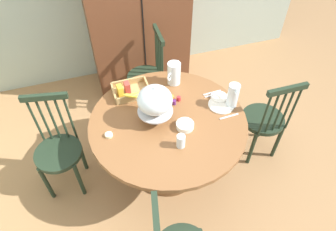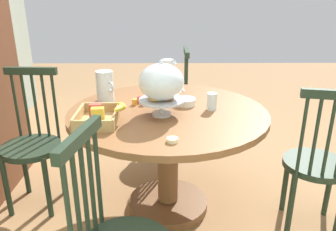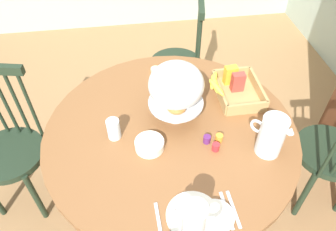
% 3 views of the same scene
% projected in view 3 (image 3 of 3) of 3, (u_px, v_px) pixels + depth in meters
% --- Properties ---
extents(ground_plane, '(10.00, 10.00, 0.00)m').
position_uv_depth(ground_plane, '(169.00, 208.00, 2.14)').
color(ground_plane, '#997047').
extents(dining_table, '(1.28, 1.28, 0.74)m').
position_uv_depth(dining_table, '(171.00, 154.00, 1.78)').
color(dining_table, brown).
rests_on(dining_table, ground_plane).
extents(windsor_chair_near_window, '(0.41, 0.41, 0.97)m').
position_uv_depth(windsor_chair_near_window, '(179.00, 64.00, 2.50)').
color(windsor_chair_near_window, '#1E2D1E').
rests_on(windsor_chair_near_window, ground_plane).
extents(windsor_chair_by_cabinet, '(0.41, 0.41, 0.97)m').
position_uv_depth(windsor_chair_by_cabinet, '(11.00, 151.00, 1.91)').
color(windsor_chair_by_cabinet, '#1E2D1E').
rests_on(windsor_chair_by_cabinet, ground_plane).
extents(windsor_chair_far_side, '(0.40, 0.40, 0.97)m').
position_uv_depth(windsor_chair_far_side, '(332.00, 155.00, 1.88)').
color(windsor_chair_far_side, '#1E2D1E').
rests_on(windsor_chair_far_side, ground_plane).
extents(pastry_stand_with_dome, '(0.28, 0.28, 0.34)m').
position_uv_depth(pastry_stand_with_dome, '(176.00, 87.00, 1.56)').
color(pastry_stand_with_dome, silver).
rests_on(pastry_stand_with_dome, dining_table).
extents(orange_juice_pitcher, '(0.17, 0.15, 0.21)m').
position_uv_depth(orange_juice_pitcher, '(271.00, 137.00, 1.48)').
color(orange_juice_pitcher, silver).
rests_on(orange_juice_pitcher, dining_table).
extents(milk_pitcher, '(0.09, 0.18, 0.22)m').
position_uv_depth(milk_pitcher, '(194.00, 225.00, 1.18)').
color(milk_pitcher, silver).
rests_on(milk_pitcher, dining_table).
extents(cereal_basket, '(0.32, 0.30, 0.12)m').
position_uv_depth(cereal_basket, '(234.00, 88.00, 1.80)').
color(cereal_basket, tan).
rests_on(cereal_basket, dining_table).
extents(china_plate_large, '(0.22, 0.22, 0.01)m').
position_uv_depth(china_plate_large, '(193.00, 216.00, 1.30)').
color(china_plate_large, white).
rests_on(china_plate_large, dining_table).
extents(china_plate_small, '(0.15, 0.15, 0.01)m').
position_uv_depth(china_plate_small, '(216.00, 216.00, 1.29)').
color(china_plate_small, white).
rests_on(china_plate_small, china_plate_large).
extents(cereal_bowl, '(0.14, 0.14, 0.04)m').
position_uv_depth(cereal_bowl, '(150.00, 145.00, 1.54)').
color(cereal_bowl, white).
rests_on(cereal_bowl, dining_table).
extents(drinking_glass, '(0.06, 0.06, 0.11)m').
position_uv_depth(drinking_glass, '(114.00, 129.00, 1.57)').
color(drinking_glass, silver).
rests_on(drinking_glass, dining_table).
extents(butter_dish, '(0.06, 0.06, 0.02)m').
position_uv_depth(butter_dish, '(156.00, 70.00, 1.96)').
color(butter_dish, beige).
rests_on(butter_dish, dining_table).
extents(jam_jar_strawberry, '(0.04, 0.04, 0.04)m').
position_uv_depth(jam_jar_strawberry, '(216.00, 147.00, 1.53)').
color(jam_jar_strawberry, '#B7282D').
rests_on(jam_jar_strawberry, dining_table).
extents(jam_jar_apricot, '(0.04, 0.04, 0.04)m').
position_uv_depth(jam_jar_apricot, '(219.00, 138.00, 1.57)').
color(jam_jar_apricot, orange).
rests_on(jam_jar_apricot, dining_table).
extents(jam_jar_grape, '(0.04, 0.04, 0.04)m').
position_uv_depth(jam_jar_grape, '(207.00, 139.00, 1.57)').
color(jam_jar_grape, '#5B2366').
rests_on(jam_jar_grape, dining_table).
extents(table_knife, '(0.17, 0.02, 0.01)m').
position_uv_depth(table_knife, '(226.00, 210.00, 1.32)').
color(table_knife, silver).
rests_on(table_knife, dining_table).
extents(dinner_fork, '(0.17, 0.02, 0.01)m').
position_uv_depth(dinner_fork, '(234.00, 209.00, 1.33)').
color(dinner_fork, silver).
rests_on(dinner_fork, dining_table).
extents(soup_spoon, '(0.17, 0.02, 0.01)m').
position_uv_depth(soup_spoon, '(159.00, 222.00, 1.29)').
color(soup_spoon, silver).
rests_on(soup_spoon, dining_table).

